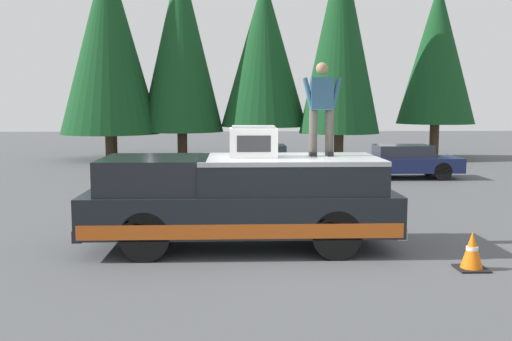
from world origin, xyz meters
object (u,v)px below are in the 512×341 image
(person_on_truck_bed, at_px, (322,106))
(traffic_cone, at_px, (472,252))
(compressor_unit, at_px, (253,142))
(parked_car_navy, at_px, (400,162))
(pickup_truck, at_px, (241,200))
(parked_car_grey, at_px, (256,161))

(person_on_truck_bed, distance_m, traffic_cone, 3.58)
(compressor_unit, bearing_deg, traffic_cone, -114.97)
(parked_car_navy, bearing_deg, pickup_truck, 149.76)
(pickup_truck, xyz_separation_m, parked_car_navy, (9.79, -5.70, -0.29))
(person_on_truck_bed, bearing_deg, parked_car_navy, -23.79)
(parked_car_grey, bearing_deg, pickup_truck, 176.26)
(pickup_truck, xyz_separation_m, traffic_cone, (-1.58, -3.61, -0.58))
(pickup_truck, height_order, person_on_truck_bed, person_on_truck_bed)
(compressor_unit, xyz_separation_m, traffic_cone, (-1.58, -3.39, -1.64))
(compressor_unit, xyz_separation_m, person_on_truck_bed, (0.18, -1.25, 0.62))
(parked_car_navy, bearing_deg, person_on_truck_bed, 156.21)
(parked_car_grey, distance_m, traffic_cone, 11.98)
(parked_car_navy, distance_m, parked_car_grey, 5.05)
(parked_car_grey, bearing_deg, parked_car_navy, -92.70)
(person_on_truck_bed, distance_m, parked_car_navy, 10.68)
(pickup_truck, xyz_separation_m, compressor_unit, (0.00, -0.23, 1.05))
(pickup_truck, relative_size, compressor_unit, 6.60)
(compressor_unit, relative_size, parked_car_grey, 0.20)
(pickup_truck, bearing_deg, person_on_truck_bed, -82.87)
(pickup_truck, bearing_deg, parked_car_navy, -30.24)
(parked_car_grey, height_order, traffic_cone, parked_car_grey)
(compressor_unit, bearing_deg, parked_car_grey, -2.46)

